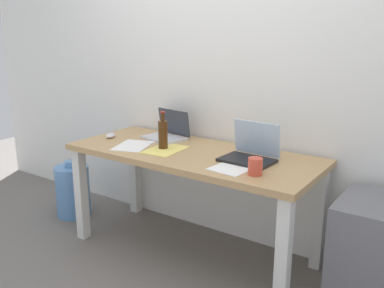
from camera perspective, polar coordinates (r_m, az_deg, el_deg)
name	(u,v)px	position (r m, az deg, el deg)	size (l,w,h in m)	color
ground_plane	(192,251)	(3.03, 0.00, -14.29)	(8.00, 8.00, 0.00)	slate
back_wall	(225,58)	(2.99, 4.54, 11.50)	(5.20, 0.08, 2.60)	white
desk	(192,166)	(2.77, 0.00, -3.01)	(1.67, 0.70, 0.72)	tan
laptop_left	(167,133)	(3.07, -3.38, 1.55)	(0.33, 0.27, 0.21)	silver
laptop_right	(250,152)	(2.57, 7.93, -1.15)	(0.32, 0.25, 0.23)	black
beer_bottle	(163,134)	(2.80, -3.96, 1.39)	(0.06, 0.06, 0.25)	#47280F
computer_mouse	(111,136)	(3.15, -10.99, 1.14)	(0.06, 0.10, 0.03)	silver
coffee_mug	(255,166)	(2.31, 8.57, -3.02)	(0.08, 0.08, 0.10)	#D84C38
paper_sheet_front_left	(133,146)	(2.91, -8.01, -0.22)	(0.21, 0.30, 0.00)	white
paper_sheet_front_right	(235,167)	(2.44, 5.88, -3.08)	(0.21, 0.30, 0.00)	white
paper_yellow_folder	(165,149)	(2.79, -3.65, -0.75)	(0.21, 0.30, 0.00)	#F4E06B
water_cooler_jug	(73,191)	(3.62, -15.86, -6.09)	(0.28, 0.28, 0.47)	#598CC6
filing_cabinet	(374,255)	(2.55, 23.44, -13.64)	(0.40, 0.48, 0.62)	slate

